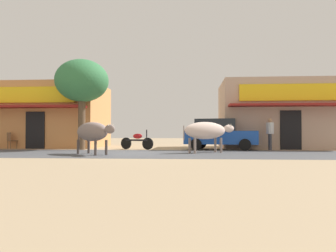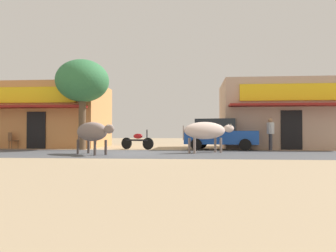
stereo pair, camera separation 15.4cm
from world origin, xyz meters
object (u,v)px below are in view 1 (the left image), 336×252
at_px(parked_hatchback_car, 220,134).
at_px(pedestrian_by_shop, 270,131).
at_px(cow_far_dark, 207,131).
at_px(parked_motorcycle, 137,141).
at_px(cafe_chair_by_doorway, 11,140).
at_px(roadside_tree, 82,82).
at_px(cow_near_brown, 93,132).

bearing_deg(parked_hatchback_car, pedestrian_by_shop, -9.08).
bearing_deg(cow_far_dark, parked_motorcycle, 142.72).
xyz_separation_m(cow_far_dark, cafe_chair_by_doorway, (-10.82, 2.88, -0.47)).
xyz_separation_m(roadside_tree, parked_hatchback_car, (7.41, 0.62, -2.82)).
distance_m(cow_far_dark, pedestrian_by_shop, 4.23).
distance_m(parked_motorcycle, pedestrian_by_shop, 7.03).
height_order(parked_hatchback_car, pedestrian_by_shop, pedestrian_by_shop).
xyz_separation_m(cow_far_dark, pedestrian_by_shop, (3.39, 2.53, -0.01)).
distance_m(cow_near_brown, pedestrian_by_shop, 9.09).
height_order(cow_near_brown, cafe_chair_by_doorway, cow_near_brown).
height_order(parked_motorcycle, pedestrian_by_shop, pedestrian_by_shop).
bearing_deg(pedestrian_by_shop, cow_far_dark, -143.22).
height_order(roadside_tree, parked_hatchback_car, roadside_tree).
bearing_deg(parked_hatchback_car, cafe_chair_by_doorway, -179.71).
bearing_deg(roadside_tree, cow_far_dark, -19.52).
height_order(parked_hatchback_car, cafe_chair_by_doorway, parked_hatchback_car).
xyz_separation_m(parked_hatchback_car, parked_motorcycle, (-4.47, -0.18, -0.37)).
bearing_deg(parked_hatchback_car, cow_far_dark, -106.04).
height_order(cow_far_dark, cafe_chair_by_doorway, cow_far_dark).
distance_m(parked_hatchback_car, cafe_chair_by_doorway, 11.67).
bearing_deg(cow_near_brown, cow_far_dark, 16.96).
relative_size(parked_hatchback_car, parked_motorcycle, 2.15).
bearing_deg(cow_near_brown, parked_hatchback_car, 38.04).
bearing_deg(cafe_chair_by_doorway, roadside_tree, -7.44).
xyz_separation_m(roadside_tree, cow_near_brown, (1.79, -3.78, -2.72)).
height_order(parked_hatchback_car, cow_far_dark, parked_hatchback_car).
distance_m(parked_motorcycle, cow_far_dark, 4.58).
xyz_separation_m(cow_near_brown, pedestrian_by_shop, (8.16, 3.99, 0.04)).
xyz_separation_m(pedestrian_by_shop, cafe_chair_by_doorway, (-14.21, 0.35, -0.46)).
distance_m(roadside_tree, pedestrian_by_shop, 10.31).
bearing_deg(cow_far_dark, parked_hatchback_car, 73.96).
height_order(cow_near_brown, cow_far_dark, cow_far_dark).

